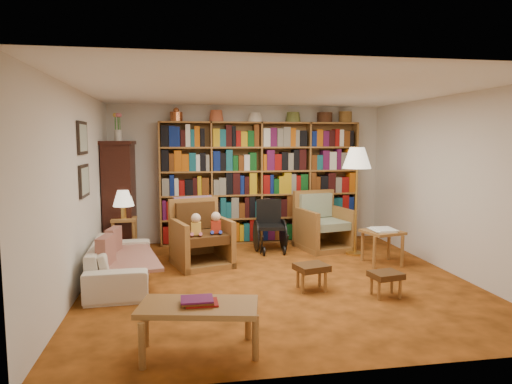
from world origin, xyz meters
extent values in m
plane|color=#B55A1B|center=(0.00, 0.00, 0.00)|extent=(5.00, 5.00, 0.00)
plane|color=white|center=(0.00, 0.00, 2.50)|extent=(5.00, 5.00, 0.00)
plane|color=silver|center=(0.00, 2.50, 1.25)|extent=(5.00, 0.00, 5.00)
plane|color=silver|center=(0.00, -2.50, 1.25)|extent=(5.00, 0.00, 5.00)
plane|color=silver|center=(-2.50, 0.00, 1.25)|extent=(0.00, 5.00, 5.00)
plane|color=silver|center=(2.50, 0.00, 1.25)|extent=(0.00, 5.00, 5.00)
cube|color=olive|center=(0.20, 2.34, 1.10)|extent=(3.60, 0.30, 2.20)
cube|color=black|center=(-2.25, 2.00, 0.90)|extent=(0.45, 0.90, 1.80)
cube|color=black|center=(-2.25, 2.00, 1.83)|extent=(0.50, 0.95, 0.06)
cylinder|color=silver|center=(-2.25, 2.00, 1.95)|extent=(0.12, 0.12, 0.18)
cube|color=black|center=(-2.48, 0.30, 1.90)|extent=(0.03, 0.52, 0.42)
cube|color=gray|center=(-2.46, 0.30, 1.90)|extent=(0.01, 0.44, 0.34)
cube|color=black|center=(-2.48, 0.30, 1.35)|extent=(0.03, 0.52, 0.42)
cube|color=gray|center=(-2.46, 0.30, 1.35)|extent=(0.01, 0.44, 0.34)
imported|color=beige|center=(-2.05, 0.25, 0.27)|extent=(1.89, 0.81, 0.54)
cube|color=#C5AD8F|center=(-2.00, 0.25, 0.30)|extent=(1.07, 1.60, 0.04)
cube|color=maroon|center=(-2.18, 0.60, 0.45)|extent=(0.19, 0.38, 0.37)
cube|color=maroon|center=(-2.18, -0.10, 0.45)|extent=(0.19, 0.41, 0.40)
cube|color=olive|center=(-2.15, 1.59, 0.62)|extent=(0.39, 0.39, 0.04)
cylinder|color=olive|center=(-2.30, 1.43, 0.30)|extent=(0.05, 0.05, 0.60)
cylinder|color=olive|center=(-2.00, 1.43, 0.30)|extent=(0.05, 0.05, 0.60)
cylinder|color=olive|center=(-2.30, 1.74, 0.30)|extent=(0.05, 0.05, 0.60)
cylinder|color=olive|center=(-2.00, 1.74, 0.30)|extent=(0.05, 0.05, 0.60)
cylinder|color=gold|center=(-2.15, 1.59, 0.73)|extent=(0.11, 0.11, 0.19)
cone|color=#F3E4C7|center=(-2.15, 1.59, 0.96)|extent=(0.33, 0.33, 0.26)
cube|color=olive|center=(-0.95, 0.88, 0.04)|extent=(0.99, 1.01, 0.09)
cube|color=olive|center=(-1.31, 0.88, 0.35)|extent=(0.31, 0.80, 0.70)
cube|color=olive|center=(-0.60, 0.88, 0.35)|extent=(0.31, 0.80, 0.70)
cube|color=olive|center=(-0.95, 1.25, 0.49)|extent=(0.78, 0.31, 0.98)
cube|color=#4C2E14|center=(-0.95, 0.85, 0.44)|extent=(0.78, 0.83, 0.13)
cube|color=#4C2E14|center=(-0.95, 1.17, 0.72)|extent=(0.62, 0.28, 0.41)
cube|color=#CA3565|center=(-0.95, 1.29, 0.78)|extent=(0.60, 0.24, 0.44)
cube|color=olive|center=(1.17, 1.58, 0.04)|extent=(0.95, 0.98, 0.09)
cube|color=olive|center=(0.81, 1.58, 0.35)|extent=(0.26, 0.82, 0.70)
cube|color=olive|center=(1.53, 1.58, 0.35)|extent=(0.26, 0.82, 0.70)
cube|color=olive|center=(1.17, 1.95, 0.49)|extent=(0.79, 0.26, 0.99)
cube|color=gray|center=(1.17, 1.55, 0.44)|extent=(0.75, 0.81, 0.13)
cube|color=gray|center=(1.17, 1.87, 0.72)|extent=(0.62, 0.24, 0.42)
cube|color=black|center=(0.24, 1.55, 0.42)|extent=(0.47, 0.47, 0.06)
cube|color=black|center=(0.24, 1.76, 0.66)|extent=(0.43, 0.10, 0.42)
cylinder|color=black|center=(0.00, 1.65, 0.26)|extent=(0.03, 0.53, 0.53)
cylinder|color=black|center=(0.47, 1.65, 0.26)|extent=(0.03, 0.53, 0.53)
cylinder|color=black|center=(0.07, 1.29, 0.08)|extent=(0.03, 0.15, 0.15)
cylinder|color=black|center=(0.40, 1.29, 0.08)|extent=(0.03, 0.15, 0.15)
cylinder|color=gold|center=(1.57, 1.15, 0.02)|extent=(0.30, 0.30, 0.03)
cylinder|color=gold|center=(1.57, 1.15, 0.74)|extent=(0.03, 0.03, 1.48)
cone|color=#F3E4C7|center=(1.57, 1.15, 1.59)|extent=(0.47, 0.47, 0.34)
cube|color=olive|center=(1.74, 0.51, 0.49)|extent=(0.62, 0.62, 0.04)
cylinder|color=olive|center=(1.52, 0.29, 0.24)|extent=(0.05, 0.05, 0.47)
cylinder|color=olive|center=(1.96, 0.29, 0.24)|extent=(0.05, 0.05, 0.47)
cylinder|color=olive|center=(1.52, 0.73, 0.24)|extent=(0.05, 0.05, 0.47)
cylinder|color=olive|center=(1.96, 0.73, 0.24)|extent=(0.05, 0.05, 0.47)
cube|color=white|center=(1.74, 0.51, 0.53)|extent=(0.38, 0.44, 0.03)
cube|color=#4C2E14|center=(0.34, -0.48, 0.29)|extent=(0.45, 0.41, 0.08)
cylinder|color=olive|center=(0.20, -0.59, 0.13)|extent=(0.04, 0.04, 0.25)
cylinder|color=olive|center=(0.49, -0.59, 0.13)|extent=(0.04, 0.04, 0.25)
cylinder|color=olive|center=(0.20, -0.36, 0.13)|extent=(0.04, 0.04, 0.25)
cylinder|color=olive|center=(0.49, -0.36, 0.13)|extent=(0.04, 0.04, 0.25)
cube|color=#4C2E14|center=(1.15, -0.87, 0.26)|extent=(0.40, 0.36, 0.07)
cylinder|color=olive|center=(1.02, -0.97, 0.11)|extent=(0.04, 0.04, 0.23)
cylinder|color=olive|center=(1.28, -0.97, 0.11)|extent=(0.04, 0.04, 0.23)
cylinder|color=olive|center=(1.02, -0.76, 0.11)|extent=(0.04, 0.04, 0.23)
cylinder|color=olive|center=(1.28, -0.76, 0.11)|extent=(0.04, 0.04, 0.23)
cube|color=olive|center=(-1.12, -1.96, 0.42)|extent=(1.11, 0.70, 0.05)
cylinder|color=olive|center=(-1.60, -2.18, 0.20)|extent=(0.06, 0.06, 0.40)
cylinder|color=olive|center=(-0.65, -2.18, 0.20)|extent=(0.06, 0.06, 0.40)
cylinder|color=olive|center=(-1.60, -1.75, 0.20)|extent=(0.06, 0.06, 0.40)
cylinder|color=olive|center=(-0.65, -1.75, 0.20)|extent=(0.06, 0.06, 0.40)
cube|color=brown|center=(-1.12, -1.96, 0.47)|extent=(0.32, 0.27, 0.05)
camera|label=1|loc=(-1.27, -5.84, 1.87)|focal=32.00mm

